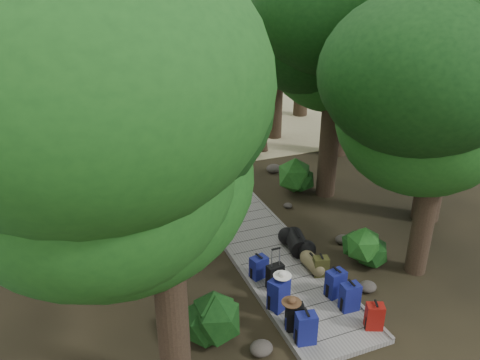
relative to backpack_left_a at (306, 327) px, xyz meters
name	(u,v)px	position (x,y,z in m)	size (l,w,h in m)	color
ground	(251,233)	(0.70, 4.40, -0.49)	(120.00, 120.00, 0.00)	#312918
sand_beach	(142,100)	(0.70, 20.40, -0.48)	(40.00, 22.00, 0.02)	#C2B583
boardwalk	(238,216)	(0.70, 5.40, -0.43)	(2.00, 12.00, 0.12)	gray
backpack_left_a	(306,327)	(0.00, 0.00, 0.00)	(0.39, 0.28, 0.74)	navy
backpack_left_b	(295,316)	(-0.03, 0.41, -0.04)	(0.36, 0.25, 0.65)	black
backpack_left_c	(279,292)	(-0.04, 1.11, 0.04)	(0.44, 0.31, 0.81)	navy
backpack_left_d	(259,266)	(0.02, 2.30, -0.07)	(0.39, 0.28, 0.59)	navy
backpack_right_a	(375,315)	(1.49, -0.16, -0.06)	(0.35, 0.25, 0.62)	maroon
backpack_right_b	(350,296)	(1.35, 0.51, -0.02)	(0.39, 0.27, 0.70)	navy
backpack_right_c	(336,282)	(1.33, 1.03, -0.02)	(0.41, 0.29, 0.70)	navy
backpack_right_d	(321,265)	(1.42, 1.81, -0.10)	(0.35, 0.25, 0.54)	#383815
duffel_right_khaki	(312,263)	(1.35, 2.09, -0.18)	(0.37, 0.55, 0.37)	brown
duffel_right_black	(297,242)	(1.38, 2.97, -0.12)	(0.49, 0.79, 0.49)	black
suitcase_on_boardwalk	(275,276)	(0.20, 1.79, -0.07)	(0.38, 0.21, 0.60)	black
lone_suitcase_on_sand	(186,135)	(1.11, 12.55, -0.16)	(0.39, 0.23, 0.62)	black
hat_brown	(292,300)	(-0.10, 0.44, 0.35)	(0.40, 0.40, 0.12)	#51351E
hat_white	(282,273)	(0.03, 1.11, 0.51)	(0.39, 0.39, 0.13)	silver
kayak	(86,134)	(-2.88, 14.76, -0.32)	(0.66, 3.00, 0.30)	#9E320D
sun_lounger	(235,118)	(3.96, 14.05, -0.14)	(0.66, 2.04, 0.66)	silver
tree_right_a	(440,133)	(3.78, 1.25, 3.08)	(4.28, 4.28, 7.14)	black
tree_right_b	(460,22)	(5.90, 3.31, 5.12)	(6.28, 6.28, 11.22)	black
tree_right_c	(336,60)	(4.00, 5.85, 3.89)	(5.07, 5.07, 8.77)	black
tree_right_d	(349,1)	(6.34, 8.93, 5.31)	(6.33, 6.33, 11.61)	black
tree_right_e	(277,33)	(4.92, 11.70, 3.99)	(4.98, 4.98, 8.96)	black
tree_right_f	(306,10)	(7.64, 14.35, 4.59)	(5.69, 5.69, 10.16)	black
tree_left_a	(164,203)	(-2.62, -0.17, 3.27)	(4.51, 4.51, 7.52)	black
tree_left_b	(48,124)	(-4.07, 3.75, 3.47)	(4.40, 4.40, 7.93)	black
tree_left_c	(90,71)	(-2.86, 7.20, 3.82)	(4.96, 4.96, 8.62)	black
tree_back_a	(111,25)	(-0.65, 19.75, 3.72)	(4.86, 4.86, 8.42)	black
tree_back_b	(162,19)	(2.03, 19.88, 3.94)	(4.96, 4.96, 8.86)	black
tree_back_c	(219,21)	(5.42, 20.37, 3.65)	(4.59, 4.59, 8.27)	black
tree_back_d	(29,36)	(-4.60, 19.20, 3.45)	(4.73, 4.73, 7.88)	black
palm_right_a	(266,52)	(3.88, 10.51, 3.43)	(4.60, 4.60, 7.85)	#184413
palm_right_b	(272,40)	(6.13, 14.71, 3.27)	(3.89, 3.89, 7.51)	#184413
palm_right_c	(196,41)	(2.85, 16.40, 3.16)	(4.58, 4.58, 7.29)	#184413
palm_left_a	(62,77)	(-3.55, 11.23, 2.94)	(4.31, 4.31, 6.85)	#184413
rock_left_a	(261,348)	(-0.87, 0.15, -0.36)	(0.46, 0.41, 0.25)	#4C473F
rock_left_b	(171,304)	(-2.16, 2.12, -0.39)	(0.35, 0.31, 0.19)	#4C473F
rock_left_c	(205,229)	(-0.51, 4.83, -0.33)	(0.57, 0.51, 0.31)	#4C473F
rock_left_d	(137,197)	(-1.88, 7.76, -0.41)	(0.29, 0.26, 0.16)	#4C473F
rock_right_a	(368,287)	(2.20, 1.01, -0.37)	(0.42, 0.38, 0.23)	#4C473F
rock_right_b	(343,239)	(2.83, 3.00, -0.38)	(0.41, 0.37, 0.23)	#4C473F
rock_right_c	(288,205)	(2.39, 5.42, -0.41)	(0.28, 0.25, 0.15)	#4C473F
rock_right_d	(274,168)	(3.19, 8.12, -0.34)	(0.55, 0.49, 0.30)	#4C473F
shrub_left_a	(212,315)	(-1.59, 1.00, 0.00)	(1.08, 1.08, 0.97)	#1A4F17
shrub_left_b	(173,218)	(-1.28, 5.41, -0.12)	(0.82, 0.82, 0.74)	#1A4F17
shrub_left_c	(127,167)	(-1.94, 9.15, 0.10)	(1.32, 1.32, 1.19)	#1A4F17
shrub_right_a	(366,248)	(2.77, 1.93, 0.01)	(1.10, 1.10, 0.99)	#1A4F17
shrub_right_b	(297,178)	(3.15, 6.26, 0.05)	(1.19, 1.19, 1.07)	#1A4F17
shrub_right_c	(253,149)	(3.09, 9.79, -0.12)	(0.81, 0.81, 0.73)	#1A4F17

